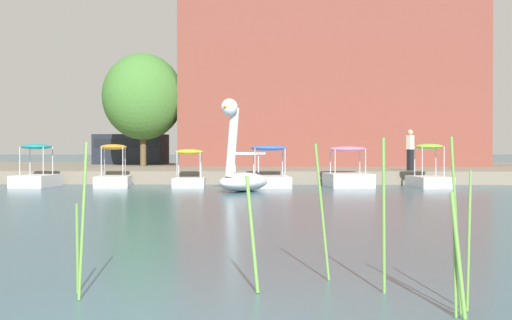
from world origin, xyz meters
The scene contains 13 objects.
shore_bank_far centered at (0.00, 32.66, 0.26)m, with size 156.75×23.29×0.51m, color slate.
swan_boat centered at (-0.72, 16.53, 0.60)m, with size 2.16×2.77×2.92m.
pedal_boat_lime centered at (5.91, 19.36, 0.43)m, with size 1.36×2.24×1.56m.
pedal_boat_pink centered at (2.99, 19.53, 0.42)m, with size 1.71×2.46×1.48m.
pedal_boat_blue centered at (0.12, 19.45, 0.46)m, with size 1.63×2.39×1.51m.
pedal_boat_yellow centered at (-2.80, 19.35, 0.44)m, with size 1.26×1.84×1.37m.
pedal_boat_orange centered at (-5.59, 19.36, 0.42)m, with size 1.46×2.23×1.55m.
pedal_boat_teal centered at (-8.39, 19.22, 0.44)m, with size 1.28×2.21×1.57m.
tree_broadleaf_behind_dock centered at (-6.75, 30.46, 4.23)m, with size 5.93×6.04×6.04m.
person_on_path centered at (5.83, 22.32, 1.39)m, with size 0.32×0.32×1.67m.
parked_van centered at (-8.50, 35.29, 1.51)m, with size 4.48×2.45×1.83m.
apartment_block centered at (3.53, 34.88, 5.10)m, with size 16.20×10.93×9.17m, color brown.
reed_clump_foreground centered at (0.72, 1.22, 0.59)m, with size 3.38×1.51×1.40m.
Camera 1 is at (0.37, -4.40, 1.27)m, focal length 45.87 mm.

